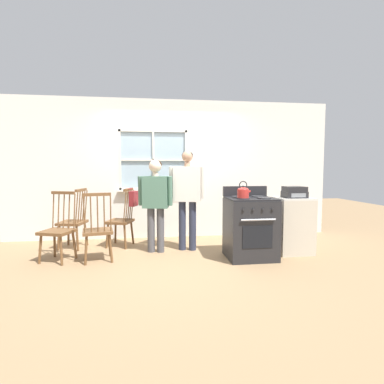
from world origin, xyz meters
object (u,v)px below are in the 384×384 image
(stove, at_px, (250,227))
(potted_plant, at_px, (151,184))
(person_teen_center, at_px, (187,191))
(chair_by_window, at_px, (121,221))
(side_counter, at_px, (293,225))
(chair_near_wall, at_px, (98,231))
(chair_near_stove, at_px, (58,231))
(kettle, at_px, (243,192))
(handbag, at_px, (133,198))
(stereo, at_px, (294,192))
(person_elderly_left, at_px, (155,196))
(chair_center_cluster, at_px, (74,222))

(stove, height_order, potted_plant, potted_plant)
(person_teen_center, relative_size, potted_plant, 5.26)
(chair_by_window, height_order, side_counter, chair_by_window)
(chair_near_wall, relative_size, chair_near_stove, 1.00)
(kettle, bearing_deg, chair_by_window, 149.47)
(handbag, distance_m, stereo, 2.69)
(chair_by_window, bearing_deg, kettle, 76.50)
(stove, height_order, stereo, stove)
(handbag, bearing_deg, chair_by_window, 162.97)
(chair_by_window, height_order, potted_plant, potted_plant)
(person_elderly_left, relative_size, stove, 1.39)
(kettle, bearing_deg, stereo, 17.05)
(chair_near_stove, xyz_separation_m, stove, (2.86, -0.24, 0.02))
(person_teen_center, distance_m, stereo, 1.72)
(chair_near_stove, relative_size, stereo, 3.01)
(handbag, bearing_deg, stove, -26.53)
(chair_near_wall, height_order, potted_plant, potted_plant)
(chair_by_window, relative_size, side_counter, 1.14)
(chair_near_stove, relative_size, person_teen_center, 0.62)
(person_elderly_left, height_order, side_counter, person_elderly_left)
(person_elderly_left, relative_size, kettle, 6.11)
(stove, distance_m, handbag, 2.05)
(chair_center_cluster, distance_m, handbag, 1.10)
(person_elderly_left, bearing_deg, potted_plant, 106.17)
(chair_near_wall, bearing_deg, handbag, -133.30)
(chair_by_window, bearing_deg, person_elderly_left, 69.79)
(person_elderly_left, xyz_separation_m, kettle, (1.26, -0.64, 0.11))
(person_elderly_left, bearing_deg, stereo, 2.36)
(chair_by_window, height_order, chair_near_wall, same)
(person_teen_center, height_order, handbag, person_teen_center)
(person_elderly_left, relative_size, side_counter, 1.68)
(chair_near_stove, xyz_separation_m, side_counter, (3.64, -0.07, 0.00))
(potted_plant, height_order, side_counter, potted_plant)
(person_elderly_left, distance_m, kettle, 1.42)
(potted_plant, bearing_deg, stove, -44.73)
(chair_center_cluster, bearing_deg, potted_plant, 124.15)
(chair_near_stove, xyz_separation_m, handbag, (1.06, 0.66, 0.40))
(chair_by_window, bearing_deg, person_teen_center, 87.51)
(chair_near_stove, distance_m, person_elderly_left, 1.54)
(person_elderly_left, bearing_deg, side_counter, 2.89)
(handbag, bearing_deg, chair_near_stove, -148.28)
(handbag, bearing_deg, potted_plant, 63.39)
(stove, xyz_separation_m, kettle, (-0.16, -0.13, 0.55))
(kettle, xyz_separation_m, stereo, (0.94, 0.29, -0.04))
(stereo, bearing_deg, chair_by_window, 163.86)
(side_counter, bearing_deg, chair_center_cluster, 167.88)
(person_teen_center, relative_size, kettle, 6.69)
(chair_near_stove, distance_m, handbag, 1.31)
(stove, bearing_deg, potted_plant, 135.27)
(chair_by_window, xyz_separation_m, stove, (2.02, -0.97, 0.02))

